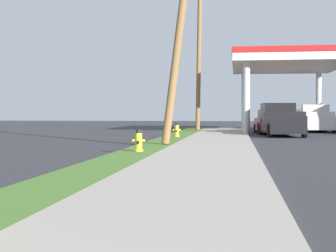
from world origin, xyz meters
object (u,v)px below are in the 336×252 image
Objects in this scene: car_red_by_far_pump at (271,123)px; car_navy_by_near_pump at (280,120)px; truck_white_at_forecourt at (316,119)px; utility_pole_background at (199,57)px; utility_pole_midground at (178,41)px; truck_tan_on_apron at (278,119)px; fire_hydrant_second at (139,141)px; fire_hydrant_third at (177,130)px; truck_black_at_far_bay at (280,121)px.

car_navy_by_near_pump is at bearing 82.10° from car_red_by_far_pump.
utility_pole_background is at bearing -176.89° from truck_white_at_forecourt.
truck_tan_on_apron is (5.61, 19.97, -3.38)m from utility_pole_midground.
fire_hydrant_second is at bearing -91.21° from utility_pole_background.
car_red_by_far_pump is at bearing -98.57° from truck_tan_on_apron.
truck_tan_on_apron reaches higher than car_navy_by_near_pump.
fire_hydrant_second is 0.14× the size of truck_tan_on_apron.
utility_pole_midground reaches higher than truck_tan_on_apron.
fire_hydrant_third is 0.09× the size of utility_pole_midground.
truck_black_at_far_bay reaches higher than fire_hydrant_second.
fire_hydrant_third is 0.16× the size of car_navy_by_near_pump.
utility_pole_midground is at bearing -104.28° from car_navy_by_near_pump.
utility_pole_midground is (0.78, -6.09, 3.85)m from fire_hydrant_third.
utility_pole_background is 8.25m from truck_tan_on_apron.
truck_black_at_far_bay is at bearing -114.68° from truck_white_at_forecourt.
fire_hydrant_second and fire_hydrant_third have the same top height.
fire_hydrant_third is 11.62m from utility_pole_background.
fire_hydrant_third is 15.29m from truck_tan_on_apron.
truck_white_at_forecourt reaches higher than car_red_by_far_pump.
car_red_by_far_pump is at bearing -133.33° from truck_white_at_forecourt.
utility_pole_background is 1.89× the size of truck_black_at_far_bay.
truck_black_at_far_bay reaches higher than fire_hydrant_third.
truck_black_at_far_bay is (5.33, -6.37, -4.53)m from utility_pole_background.
car_red_by_far_pump reaches higher than fire_hydrant_third.
car_red_by_far_pump is (5.40, 7.28, 0.28)m from fire_hydrant_third.
truck_tan_on_apron is at bearing 29.51° from utility_pole_background.
car_navy_by_near_pump reaches higher than fire_hydrant_second.
fire_hydrant_second is 0.16× the size of car_red_by_far_pump.
utility_pole_background is 1.93× the size of truck_tan_on_apron.
utility_pole_background is at bearing -150.49° from truck_tan_on_apron.
truck_white_at_forecourt is at bearing 64.64° from utility_pole_midground.
utility_pole_midground is (0.83, 4.07, 3.85)m from fire_hydrant_second.
utility_pole_midground is 0.78× the size of utility_pole_background.
truck_black_at_far_bay is (5.76, 14.27, 0.47)m from fire_hydrant_second.
utility_pole_background reaches higher than fire_hydrant_third.
utility_pole_background is 1.91× the size of truck_white_at_forecourt.
utility_pole_midground is at bearing -109.06° from car_red_by_far_pump.
utility_pole_background is at bearing 88.79° from fire_hydrant_second.
utility_pole_midground is at bearing -88.64° from utility_pole_background.
car_red_by_far_pump is at bearing 72.65° from fire_hydrant_second.
car_navy_by_near_pump is (6.90, 27.94, 0.28)m from fire_hydrant_second.
truck_black_at_far_bay reaches higher than car_red_by_far_pump.
utility_pole_background is at bearing 147.42° from car_red_by_far_pump.
utility_pole_background is (-0.39, 16.57, 1.15)m from utility_pole_midground.
fire_hydrant_second is 21.24m from utility_pole_background.
utility_pole_midground is 1.79× the size of car_red_by_far_pump.
fire_hydrant_second is 0.14× the size of truck_white_at_forecourt.
truck_white_at_forecourt reaches higher than car_navy_by_near_pump.
utility_pole_background is at bearing 129.89° from truck_black_at_far_bay.
truck_black_at_far_bay is (4.93, 10.20, -3.38)m from utility_pole_midground.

